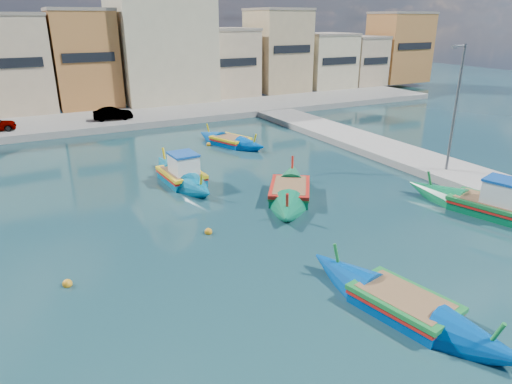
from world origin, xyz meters
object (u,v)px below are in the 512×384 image
object	(u,v)px
luzzu_cyan_mid	(290,193)
luzzu_blue_cabin	(182,176)
church_block	(159,27)
quay_street_lamp	(455,108)
luzzu_turquoise_cabin	(492,208)
luzzu_green	(231,142)
luzzu_blue_south	(403,306)

from	to	relation	value
luzzu_cyan_mid	luzzu_blue_cabin	bearing A→B (deg)	129.92
church_block	luzzu_blue_cabin	size ratio (longest dim) A/B	2.29
quay_street_lamp	church_block	bearing A→B (deg)	102.35
church_block	quay_street_lamp	world-z (taller)	church_block
quay_street_lamp	luzzu_turquoise_cabin	xyz separation A→B (m)	(-2.65, -5.19, -3.97)
luzzu_blue_cabin	luzzu_green	bearing A→B (deg)	45.79
luzzu_blue_cabin	luzzu_cyan_mid	distance (m)	6.89
luzzu_cyan_mid	luzzu_green	size ratio (longest dim) A/B	1.13
luzzu_blue_cabin	luzzu_cyan_mid	size ratio (longest dim) A/B	1.00
church_block	luzzu_blue_south	distance (m)	44.32
church_block	luzzu_cyan_mid	distance (m)	33.54
luzzu_turquoise_cabin	luzzu_blue_south	size ratio (longest dim) A/B	1.11
church_block	quay_street_lamp	bearing A→B (deg)	-77.65
luzzu_turquoise_cabin	luzzu_blue_cabin	world-z (taller)	luzzu_turquoise_cabin
luzzu_green	luzzu_blue_south	world-z (taller)	luzzu_blue_south
luzzu_blue_south	quay_street_lamp	bearing A→B (deg)	35.94
church_block	luzzu_blue_cabin	world-z (taller)	church_block
luzzu_blue_south	luzzu_green	bearing A→B (deg)	79.58
luzzu_cyan_mid	luzzu_green	distance (m)	11.90
luzzu_turquoise_cabin	luzzu_green	distance (m)	19.47
church_block	luzzu_blue_south	xyz separation A→B (m)	(-5.30, -43.24, -8.15)
luzzu_green	luzzu_blue_south	size ratio (longest dim) A/B	0.86
luzzu_green	church_block	bearing A→B (deg)	86.82
church_block	luzzu_turquoise_cabin	xyz separation A→B (m)	(4.80, -39.19, -8.04)
luzzu_turquoise_cabin	luzzu_blue_south	xyz separation A→B (m)	(-10.10, -4.05, -0.11)
quay_street_lamp	luzzu_green	xyz separation A→B (m)	(-8.59, 13.36, -4.09)
quay_street_lamp	luzzu_cyan_mid	size ratio (longest dim) A/B	0.95
quay_street_lamp	luzzu_blue_south	distance (m)	16.27
luzzu_turquoise_cabin	luzzu_blue_south	distance (m)	10.89
quay_street_lamp	luzzu_turquoise_cabin	size ratio (longest dim) A/B	0.83
luzzu_blue_cabin	church_block	bearing A→B (deg)	74.65
luzzu_blue_cabin	luzzu_turquoise_cabin	bearing A→B (deg)	-44.61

